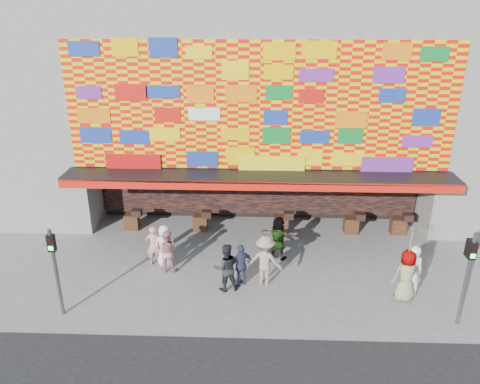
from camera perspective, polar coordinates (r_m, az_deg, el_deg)
The scene contains 14 objects.
ground at distance 16.47m, azimuth 2.14°, elevation -11.96°, with size 90.00×90.00×0.00m, color slate.
shop_building at distance 22.19m, azimuth 2.40°, elevation 11.71°, with size 15.20×9.40×10.00m.
signal_left at distance 15.46m, azimuth -21.65°, elevation -8.05°, with size 0.22×0.20×3.00m.
signal_right at distance 15.53m, azimuth 26.04°, elevation -8.66°, with size 0.22×0.20×3.00m.
ped_a at distance 17.81m, azimuth -9.15°, elevation -6.42°, with size 0.79×0.51×1.61m, color white.
ped_b at distance 17.88m, azimuth -10.47°, elevation -6.42°, with size 0.58×0.38×1.59m, color tan.
ped_c at distance 16.09m, azimuth -1.74°, elevation -9.18°, with size 0.84×0.66×1.74m, color black.
ped_d at distance 16.42m, azimuth 3.09°, elevation -8.31°, with size 1.18×0.68×1.83m, color gray.
ped_e at distance 16.37m, azimuth 0.15°, elevation -8.90°, with size 0.92×0.38×1.58m, color #313756.
ped_f at distance 18.01m, azimuth 4.70°, elevation -5.63°, with size 1.60×0.51×1.73m, color gray.
ped_g at distance 16.50m, azimuth 19.60°, elevation -9.56°, with size 0.89×0.58×1.83m, color gray.
ped_h at distance 16.68m, azimuth 20.21°, elevation -9.10°, with size 0.70×0.46×1.92m, color white.
ped_i at distance 17.40m, azimuth -8.92°, elevation -7.13°, with size 0.78×0.61×1.61m, color #B8777C.
parasol at distance 15.89m, azimuth 20.18°, elevation -5.63°, with size 1.41×1.43×1.93m.
Camera 1 is at (-0.09, -13.66, 9.21)m, focal length 35.00 mm.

